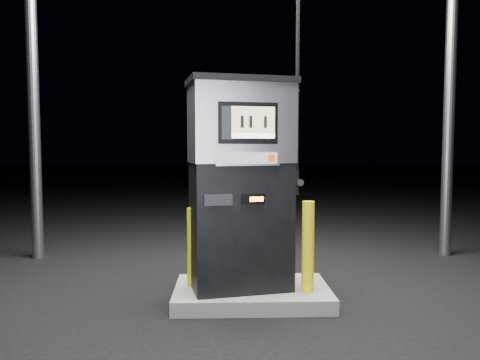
{
  "coord_description": "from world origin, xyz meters",
  "views": [
    {
      "loc": [
        -0.27,
        -4.79,
        1.6
      ],
      "look_at": [
        -0.12,
        0.0,
        1.27
      ],
      "focal_mm": 35.0,
      "sensor_mm": 36.0,
      "label": 1
    }
  ],
  "objects": [
    {
      "name": "pump_island",
      "position": [
        0.0,
        0.0,
        0.07
      ],
      "size": [
        1.6,
        1.0,
        0.15
      ],
      "primitive_type": "cube",
      "color": "slate",
      "rests_on": "ground"
    },
    {
      "name": "bollard_right",
      "position": [
        0.55,
        -0.2,
        0.61
      ],
      "size": [
        0.14,
        0.14,
        0.92
      ],
      "primitive_type": "cylinder",
      "rotation": [
        0.0,
        0.0,
        0.15
      ],
      "color": "#FFF50E",
      "rests_on": "pump_island"
    },
    {
      "name": "fuel_dispenser",
      "position": [
        -0.11,
        -0.04,
        1.25
      ],
      "size": [
        1.23,
        0.84,
        4.43
      ],
      "rotation": [
        0.0,
        0.0,
        0.21
      ],
      "color": "black",
      "rests_on": "pump_island"
    },
    {
      "name": "bollard_left",
      "position": [
        -0.62,
        0.06,
        0.56
      ],
      "size": [
        0.15,
        0.15,
        0.82
      ],
      "primitive_type": "cylinder",
      "rotation": [
        0.0,
        0.0,
        -0.43
      ],
      "color": "#FFF50E",
      "rests_on": "pump_island"
    },
    {
      "name": "ground",
      "position": [
        0.0,
        0.0,
        0.0
      ],
      "size": [
        80.0,
        80.0,
        0.0
      ],
      "primitive_type": "plane",
      "color": "black",
      "rests_on": "ground"
    }
  ]
}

